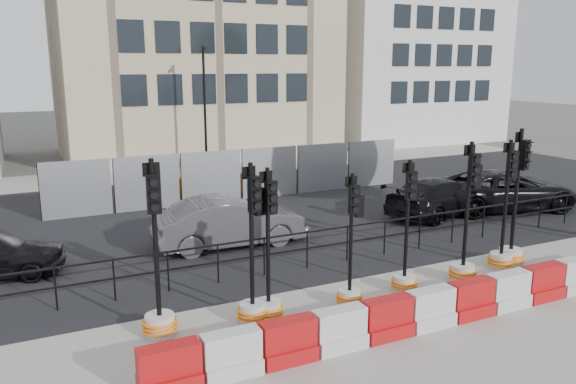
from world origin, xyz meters
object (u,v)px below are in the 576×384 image
traffic_signal_d (351,275)px  traffic_signal_h (513,238)px  car_c (440,197)px  traffic_signal_a (159,301)px

traffic_signal_d → traffic_signal_h: traffic_signal_h is taller
traffic_signal_d → car_c: 8.55m
traffic_signal_a → traffic_signal_h: bearing=4.8°
traffic_signal_d → car_c: (6.85, 5.13, -0.04)m
traffic_signal_d → car_c: traffic_signal_d is taller
traffic_signal_d → car_c: size_ratio=0.60×
traffic_signal_d → traffic_signal_h: (5.18, 0.37, 0.04)m
traffic_signal_h → car_c: (1.67, 4.76, -0.08)m
car_c → traffic_signal_h: bearing=146.6°
traffic_signal_a → car_c: (10.91, 4.72, -0.06)m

